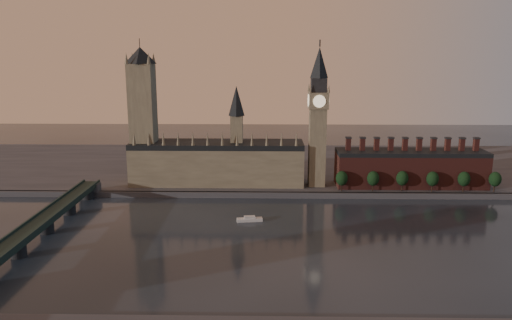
{
  "coord_description": "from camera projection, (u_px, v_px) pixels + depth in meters",
  "views": [
    {
      "loc": [
        -28.57,
        -254.05,
        104.18
      ],
      "look_at": [
        -34.37,
        55.0,
        35.51
      ],
      "focal_mm": 35.0,
      "sensor_mm": 36.0,
      "label": 1
    }
  ],
  "objects": [
    {
      "name": "ground",
      "position": [
        317.0,
        246.0,
        270.03
      ],
      "size": [
        900.0,
        900.0,
        0.0
      ],
      "primitive_type": "plane",
      "color": "black",
      "rests_on": "ground"
    },
    {
      "name": "palace_of_westminster",
      "position": [
        218.0,
        161.0,
        378.68
      ],
      "size": [
        130.0,
        30.3,
        74.0
      ],
      "color": "#80765B",
      "rests_on": "north_bank"
    },
    {
      "name": "big_ben",
      "position": [
        318.0,
        116.0,
        364.89
      ],
      "size": [
        15.0,
        15.0,
        107.0
      ],
      "color": "#80765B",
      "rests_on": "north_bank"
    },
    {
      "name": "embankment_tree_3",
      "position": [
        433.0,
        179.0,
        357.46
      ],
      "size": [
        8.6,
        8.6,
        14.88
      ],
      "color": "black",
      "rests_on": "north_bank"
    },
    {
      "name": "river_boat",
      "position": [
        250.0,
        219.0,
        309.24
      ],
      "size": [
        16.35,
        6.66,
        3.17
      ],
      "rotation": [
        0.0,
        0.0,
        0.14
      ],
      "color": "silver",
      "rests_on": "ground"
    },
    {
      "name": "embankment_tree_1",
      "position": [
        373.0,
        178.0,
        358.43
      ],
      "size": [
        8.6,
        8.6,
        14.88
      ],
      "color": "black",
      "rests_on": "north_bank"
    },
    {
      "name": "embankment_tree_5",
      "position": [
        495.0,
        179.0,
        356.41
      ],
      "size": [
        8.6,
        8.6,
        14.88
      ],
      "color": "black",
      "rests_on": "north_bank"
    },
    {
      "name": "chimney_block",
      "position": [
        410.0,
        168.0,
        372.07
      ],
      "size": [
        110.0,
        25.0,
        37.0
      ],
      "color": "#592522",
      "rests_on": "north_bank"
    },
    {
      "name": "embankment_tree_2",
      "position": [
        402.0,
        178.0,
        358.87
      ],
      "size": [
        8.6,
        8.6,
        14.88
      ],
      "color": "black",
      "rests_on": "north_bank"
    },
    {
      "name": "embankment_tree_4",
      "position": [
        464.0,
        179.0,
        356.96
      ],
      "size": [
        8.6,
        8.6,
        14.88
      ],
      "color": "black",
      "rests_on": "north_bank"
    },
    {
      "name": "westminster_bridge",
      "position": [
        31.0,
        233.0,
        268.63
      ],
      "size": [
        14.0,
        200.0,
        11.55
      ],
      "color": "#1D2D26",
      "rests_on": "ground"
    },
    {
      "name": "embankment_tree_0",
      "position": [
        342.0,
        178.0,
        358.82
      ],
      "size": [
        8.6,
        8.6,
        14.88
      ],
      "color": "black",
      "rests_on": "north_bank"
    },
    {
      "name": "victoria_tower",
      "position": [
        143.0,
        111.0,
        371.66
      ],
      "size": [
        24.0,
        24.0,
        108.0
      ],
      "color": "#80765B",
      "rests_on": "north_bank"
    },
    {
      "name": "north_bank",
      "position": [
        297.0,
        167.0,
        443.38
      ],
      "size": [
        900.0,
        182.0,
        4.0
      ],
      "color": "#4B4A4F",
      "rests_on": "ground"
    }
  ]
}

